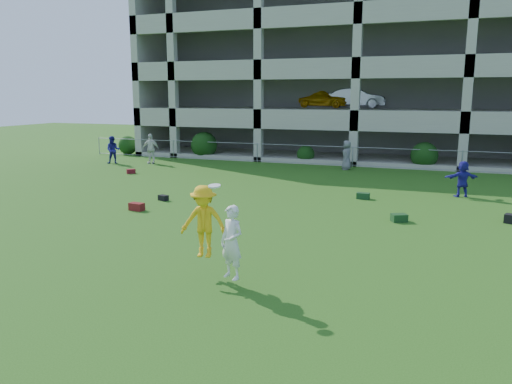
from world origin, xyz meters
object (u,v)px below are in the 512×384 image
at_px(crate_d, 511,219).
at_px(bystander_a, 113,150).
at_px(bystander_d, 462,179).
at_px(bystander_b, 151,149).
at_px(frisbee_contest, 210,226).
at_px(parking_garage, 375,69).
at_px(bystander_c, 347,155).

bearing_deg(crate_d, bystander_a, 160.26).
height_order(bystander_a, bystander_d, bystander_a).
height_order(bystander_b, bystander_d, bystander_b).
xyz_separation_m(bystander_a, frisbee_contest, (14.02, -15.71, 0.43)).
height_order(bystander_a, bystander_b, bystander_b).
height_order(bystander_d, parking_garage, parking_garage).
height_order(bystander_b, frisbee_contest, frisbee_contest).
distance_m(bystander_a, parking_garage, 19.51).
distance_m(bystander_d, frisbee_contest, 13.54).
distance_m(bystander_b, bystander_d, 18.20).
relative_size(bystander_b, bystander_c, 1.10).
height_order(bystander_b, bystander_c, bystander_b).
distance_m(bystander_b, crate_d, 20.87).
bearing_deg(bystander_a, crate_d, -44.68).
relative_size(frisbee_contest, parking_garage, 0.07).
height_order(bystander_c, crate_d, bystander_c).
distance_m(bystander_b, parking_garage, 17.42).
relative_size(bystander_c, crate_d, 4.75).
distance_m(bystander_d, parking_garage, 17.80).
relative_size(bystander_b, parking_garage, 0.06).
xyz_separation_m(crate_d, parking_garage, (-7.15, 20.13, 5.86)).
bearing_deg(parking_garage, bystander_b, -135.60).
bearing_deg(bystander_b, bystander_d, -22.50).
xyz_separation_m(bystander_c, bystander_d, (5.88, -5.98, -0.08)).
distance_m(bystander_c, parking_garage, 11.29).
distance_m(bystander_c, bystander_d, 8.38).
bearing_deg(frisbee_contest, parking_garage, 89.99).
distance_m(bystander_a, crate_d, 22.51).
xyz_separation_m(bystander_a, bystander_b, (2.12, 0.88, 0.07)).
bearing_deg(bystander_b, parking_garage, 35.72).
height_order(bystander_a, bystander_c, bystander_a).
height_order(bystander_a, frisbee_contest, frisbee_contest).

